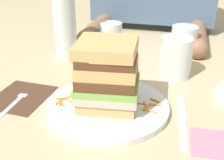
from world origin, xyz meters
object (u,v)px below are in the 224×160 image
Objects in this scene: knife at (182,121)px; empty_tumbler_0 at (111,35)px; water_bottle at (64,18)px; sandwich at (108,74)px; napkin_pink at (219,144)px; main_plate at (108,106)px; empty_tumbler_1 at (184,41)px; fork at (15,100)px; napkin_dark at (21,97)px; juice_glass at (175,60)px.

empty_tumbler_0 reaches higher than knife.
water_bottle is (-0.36, 0.28, 0.12)m from knife.
napkin_pink is at bearing -16.98° from sandwich.
main_plate reaches higher than knife.
water_bottle is 2.65× the size of napkin_pink.
empty_tumbler_1 is at bearing 100.96° from napkin_pink.
water_bottle is (-0.20, 0.26, 0.04)m from sandwich.
main_plate is 0.21m from fork.
fork is (0.00, -0.02, 0.00)m from napkin_dark.
napkin_dark is at bearing -106.39° from empty_tumbler_0.
empty_tumbler_1 reaches higher than napkin_dark.
main_plate is at bearing 7.68° from fork.
napkin_dark is at bearing -90.55° from water_bottle.
sandwich is 0.53× the size of water_bottle.
sandwich reaches higher than napkin_pink.
fork is 0.42m from empty_tumbler_0.
knife is at bearing 140.53° from napkin_pink.
empty_tumbler_1 is (0.34, 0.09, -0.07)m from water_bottle.
empty_tumbler_1 reaches higher than main_plate.
sandwich is at bearing 163.02° from napkin_pink.
fork is (-0.21, -0.03, -0.08)m from sandwich.
water_bottle is 0.36m from empty_tumbler_1.
knife is 0.22m from juice_glass.
empty_tumbler_0 is at bearing 125.30° from napkin_pink.
water_bottle reaches higher than knife.
fork is 0.43m from napkin_pink.
empty_tumbler_0 is (-0.22, 0.18, -0.00)m from juice_glass.
sandwich is 1.76× the size of empty_tumbler_0.
main_plate is 0.16m from knife.
napkin_pink is at bearing -37.98° from water_bottle.
main_plate is 0.35m from water_bottle.
juice_glass is at bearing 58.19° from sandwich.
knife is 2.51× the size of empty_tumbler_0.
napkin_dark is at bearing -178.48° from main_plate.
napkin_dark is (-0.21, -0.01, -0.08)m from sandwich.
main_plate is 0.98× the size of water_bottle.
water_bottle is at bearing 89.54° from fork.
napkin_pink is at bearing -17.08° from main_plate.
napkin_dark is at bearing -148.01° from juice_glass.
empty_tumbler_0 is (-0.09, 0.38, 0.03)m from main_plate.
knife is at bearing -57.48° from empty_tumbler_0.
napkin_pink is (0.10, -0.27, -0.04)m from juice_glass.
sandwich reaches higher than knife.
water_bottle is (0.00, 0.29, 0.11)m from fork.
fork is (-0.21, -0.03, -0.00)m from main_plate.
knife is (0.16, -0.01, -0.08)m from sandwich.
napkin_pink is at bearing -8.33° from napkin_dark.
juice_glass reaches higher than napkin_dark.
sandwich is at bearing 175.12° from knife.
juice_glass is at bearing 98.17° from knife.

